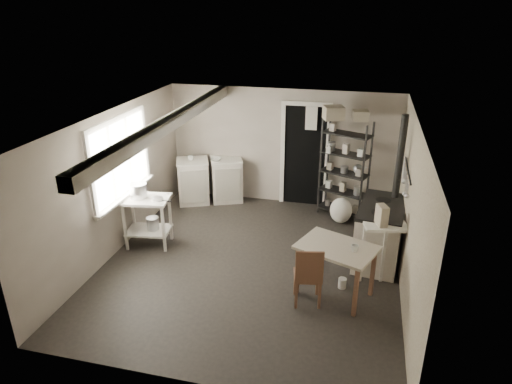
% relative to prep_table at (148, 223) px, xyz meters
% --- Properties ---
extents(floor, '(5.00, 5.00, 0.00)m').
position_rel_prep_table_xyz_m(floor, '(1.82, -0.19, -0.40)').
color(floor, black).
rests_on(floor, ground).
extents(ceiling, '(5.00, 5.00, 0.00)m').
position_rel_prep_table_xyz_m(ceiling, '(1.82, -0.19, 1.90)').
color(ceiling, silver).
rests_on(ceiling, wall_back).
extents(wall_back, '(4.50, 0.02, 2.30)m').
position_rel_prep_table_xyz_m(wall_back, '(1.82, 2.31, 0.75)').
color(wall_back, '#B2A598').
rests_on(wall_back, ground).
extents(wall_front, '(4.50, 0.02, 2.30)m').
position_rel_prep_table_xyz_m(wall_front, '(1.82, -2.69, 0.75)').
color(wall_front, '#B2A598').
rests_on(wall_front, ground).
extents(wall_left, '(0.02, 5.00, 2.30)m').
position_rel_prep_table_xyz_m(wall_left, '(-0.43, -0.19, 0.75)').
color(wall_left, '#B2A598').
rests_on(wall_left, ground).
extents(wall_right, '(0.02, 5.00, 2.30)m').
position_rel_prep_table_xyz_m(wall_right, '(4.07, -0.19, 0.75)').
color(wall_right, '#B2A598').
rests_on(wall_right, ground).
extents(window, '(0.12, 1.76, 1.28)m').
position_rel_prep_table_xyz_m(window, '(-0.40, 0.01, 1.10)').
color(window, white).
rests_on(window, wall_left).
extents(doorway, '(0.96, 0.10, 2.08)m').
position_rel_prep_table_xyz_m(doorway, '(2.27, 2.28, 0.60)').
color(doorway, white).
rests_on(doorway, ground).
extents(ceiling_beam, '(0.18, 5.00, 0.18)m').
position_rel_prep_table_xyz_m(ceiling_beam, '(0.62, -0.19, 1.80)').
color(ceiling_beam, white).
rests_on(ceiling_beam, ceiling).
extents(wallpaper_panel, '(0.01, 5.00, 2.30)m').
position_rel_prep_table_xyz_m(wallpaper_panel, '(4.06, -0.19, 0.75)').
color(wallpaper_panel, '#B7AD95').
rests_on(wallpaper_panel, wall_right).
extents(utensil_rail, '(0.06, 1.20, 0.44)m').
position_rel_prep_table_xyz_m(utensil_rail, '(4.01, 0.41, 1.15)').
color(utensil_rail, silver).
rests_on(utensil_rail, wall_right).
extents(prep_table, '(0.82, 0.64, 0.85)m').
position_rel_prep_table_xyz_m(prep_table, '(0.00, 0.00, 0.00)').
color(prep_table, white).
rests_on(prep_table, ground).
extents(stockpot, '(0.35, 0.35, 0.30)m').
position_rel_prep_table_xyz_m(stockpot, '(-0.12, 0.01, 0.54)').
color(stockpot, silver).
rests_on(stockpot, prep_table).
extents(saucepan, '(0.20, 0.20, 0.10)m').
position_rel_prep_table_xyz_m(saucepan, '(0.22, -0.02, 0.45)').
color(saucepan, silver).
rests_on(saucepan, prep_table).
extents(bucket, '(0.26, 0.26, 0.22)m').
position_rel_prep_table_xyz_m(bucket, '(0.07, 0.03, -0.02)').
color(bucket, silver).
rests_on(bucket, prep_table).
extents(base_cabinets, '(1.47, 1.05, 0.89)m').
position_rel_prep_table_xyz_m(base_cabinets, '(0.40, 1.99, 0.06)').
color(base_cabinets, silver).
rests_on(base_cabinets, ground).
extents(mixing_bowl, '(0.30, 0.30, 0.07)m').
position_rel_prep_table_xyz_m(mixing_bowl, '(0.56, 1.96, 0.55)').
color(mixing_bowl, silver).
rests_on(mixing_bowl, base_cabinets).
extents(counter_cup, '(0.13, 0.13, 0.10)m').
position_rel_prep_table_xyz_m(counter_cup, '(0.07, 1.85, 0.57)').
color(counter_cup, silver).
rests_on(counter_cup, base_cabinets).
extents(shelf_rack, '(0.95, 0.65, 1.87)m').
position_rel_prep_table_xyz_m(shelf_rack, '(3.07, 1.91, 0.55)').
color(shelf_rack, black).
rests_on(shelf_rack, ground).
extents(shelf_jar, '(0.10, 0.10, 0.19)m').
position_rel_prep_table_xyz_m(shelf_jar, '(2.76, 1.87, 0.97)').
color(shelf_jar, silver).
rests_on(shelf_jar, shelf_rack).
extents(storage_box_a, '(0.42, 0.40, 0.23)m').
position_rel_prep_table_xyz_m(storage_box_a, '(2.80, 1.91, 1.61)').
color(storage_box_a, '#BCB198').
rests_on(storage_box_a, shelf_rack).
extents(storage_box_b, '(0.31, 0.30, 0.18)m').
position_rel_prep_table_xyz_m(storage_box_b, '(3.27, 1.95, 1.59)').
color(storage_box_b, '#BCB198').
rests_on(storage_box_b, shelf_rack).
extents(stove, '(0.82, 1.28, 0.94)m').
position_rel_prep_table_xyz_m(stove, '(3.74, 0.40, 0.04)').
color(stove, silver).
rests_on(stove, ground).
extents(stovepipe, '(0.12, 0.12, 1.32)m').
position_rel_prep_table_xyz_m(stovepipe, '(3.93, 0.80, 1.19)').
color(stovepipe, black).
rests_on(stovepipe, stove).
extents(side_ledge, '(0.66, 0.44, 0.93)m').
position_rel_prep_table_xyz_m(side_ledge, '(3.77, -0.21, 0.03)').
color(side_ledge, white).
rests_on(side_ledge, ground).
extents(oats_box, '(0.19, 0.23, 0.30)m').
position_rel_prep_table_xyz_m(oats_box, '(3.71, -0.23, 0.61)').
color(oats_box, '#BCB198').
rests_on(oats_box, side_ledge).
extents(work_table, '(1.20, 1.03, 0.77)m').
position_rel_prep_table_xyz_m(work_table, '(3.15, -0.69, -0.02)').
color(work_table, beige).
rests_on(work_table, ground).
extents(table_cup, '(0.12, 0.12, 0.09)m').
position_rel_prep_table_xyz_m(table_cup, '(3.38, -0.78, 0.41)').
color(table_cup, silver).
rests_on(table_cup, work_table).
extents(chair, '(0.44, 0.45, 0.88)m').
position_rel_prep_table_xyz_m(chair, '(2.80, -0.95, 0.08)').
color(chair, brown).
rests_on(chair, ground).
extents(flour_sack, '(0.49, 0.46, 0.49)m').
position_rel_prep_table_xyz_m(flour_sack, '(3.08, 1.60, -0.16)').
color(flour_sack, silver).
rests_on(flour_sack, ground).
extents(floor_crock, '(0.14, 0.14, 0.15)m').
position_rel_prep_table_xyz_m(floor_crock, '(3.25, -0.51, -0.33)').
color(floor_crock, silver).
rests_on(floor_crock, ground).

